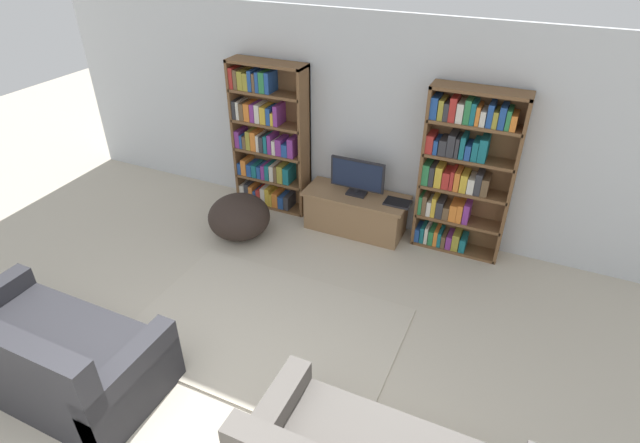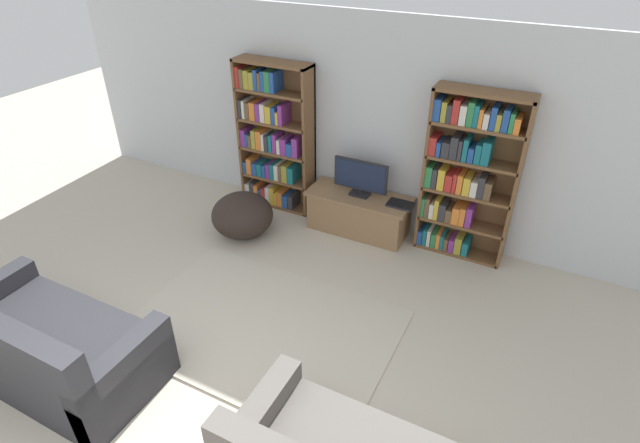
{
  "view_description": "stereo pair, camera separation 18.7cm",
  "coord_description": "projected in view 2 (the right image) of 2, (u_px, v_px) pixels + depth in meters",
  "views": [
    {
      "loc": [
        1.88,
        -1.18,
        3.53
      ],
      "look_at": [
        0.01,
        2.88,
        0.7
      ],
      "focal_mm": 28.0,
      "sensor_mm": 36.0,
      "label": 1
    },
    {
      "loc": [
        2.04,
        -1.1,
        3.53
      ],
      "look_at": [
        0.01,
        2.88,
        0.7
      ],
      "focal_mm": 28.0,
      "sensor_mm": 36.0,
      "label": 2
    }
  ],
  "objects": [
    {
      "name": "wall_back",
      "position": [
        370.0,
        126.0,
        5.99
      ],
      "size": [
        8.8,
        0.06,
        2.6
      ],
      "color": "silver",
      "rests_on": "ground_plane"
    },
    {
      "name": "couch_left_sectional",
      "position": [
        49.0,
        348.0,
        4.29
      ],
      "size": [
        1.88,
        0.97,
        0.95
      ],
      "color": "#2D2D33",
      "rests_on": "ground_plane"
    },
    {
      "name": "tv_stand",
      "position": [
        359.0,
        213.0,
        6.29
      ],
      "size": [
        1.3,
        0.52,
        0.51
      ],
      "color": "#8E6B47",
      "rests_on": "ground_plane"
    },
    {
      "name": "area_rug",
      "position": [
        263.0,
        327.0,
        4.93
      ],
      "size": [
        2.55,
        1.76,
        0.02
      ],
      "color": "beige",
      "rests_on": "ground_plane"
    },
    {
      "name": "laptop",
      "position": [
        400.0,
        204.0,
        5.94
      ],
      "size": [
        0.31,
        0.21,
        0.03
      ],
      "color": "#28282D",
      "rests_on": "tv_stand"
    },
    {
      "name": "bookshelf_right",
      "position": [
        465.0,
        175.0,
        5.54
      ],
      "size": [
        1.02,
        0.3,
        1.97
      ],
      "color": "brown",
      "rests_on": "ground_plane"
    },
    {
      "name": "bookshelf_left",
      "position": [
        273.0,
        139.0,
        6.53
      ],
      "size": [
        1.02,
        0.3,
        1.97
      ],
      "color": "brown",
      "rests_on": "ground_plane"
    },
    {
      "name": "beanbag_ottoman",
      "position": [
        242.0,
        215.0,
        6.22
      ],
      "size": [
        0.77,
        0.77,
        0.54
      ],
      "primitive_type": "ellipsoid",
      "color": "#2D231E",
      "rests_on": "ground_plane"
    },
    {
      "name": "television",
      "position": [
        361.0,
        177.0,
        6.03
      ],
      "size": [
        0.68,
        0.16,
        0.46
      ],
      "color": "black",
      "rests_on": "tv_stand"
    }
  ]
}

